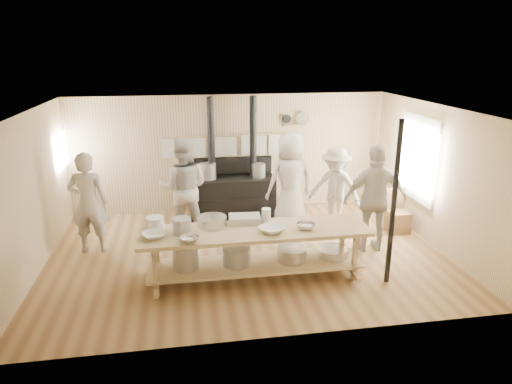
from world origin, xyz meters
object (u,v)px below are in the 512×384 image
prep_table (255,249)px  roasting_pan (245,219)px  cook_right (375,199)px  cook_center (290,181)px  cook_far_left (88,203)px  cook_by_window (335,188)px  cook_left (184,188)px  stove (233,192)px  chair (397,219)px

prep_table → roasting_pan: size_ratio=7.08×
cook_right → prep_table: bearing=21.7°
cook_center → roasting_pan: 2.10m
cook_center → roasting_pan: cook_center is taller
cook_far_left → cook_by_window: bearing=-170.7°
cook_left → cook_by_window: 3.04m
stove → cook_by_window: (1.97, -1.08, 0.32)m
chair → cook_right: bearing=-141.6°
cook_center → cook_right: cook_center is taller
cook_left → cook_right: (3.37, -1.16, -0.02)m
cook_far_left → chair: (5.91, -0.03, -0.67)m
cook_center → cook_right: 1.81m
cook_left → cook_by_window: size_ratio=1.18×
stove → chair: 3.52m
cook_far_left → cook_by_window: cook_far_left is taller
cook_by_window → cook_left: bearing=-139.6°
cook_left → cook_by_window: (3.04, 0.03, -0.15)m
prep_table → cook_right: (2.30, 0.75, 0.46)m
chair → roasting_pan: (-3.27, -1.15, 0.65)m
cook_center → roasting_pan: size_ratio=3.90×
cook_by_window → roasting_pan: bearing=-102.5°
cook_by_window → chair: size_ratio=1.95×
cook_far_left → cook_center: bearing=-167.6°
cook_far_left → cook_left: (1.69, 0.40, 0.07)m
cook_far_left → chair: bearing=-176.2°
roasting_pan → cook_far_left: bearing=156.0°
cook_center → chair: cook_center is taller
roasting_pan → cook_center: bearing=56.0°
cook_center → cook_right: (1.25, -1.32, -0.02)m
prep_table → cook_left: cook_left is taller
cook_left → roasting_pan: 1.85m
cook_right → cook_by_window: bearing=-70.5°
cook_by_window → prep_table: bearing=-95.7°
roasting_pan → cook_left: bearing=121.2°
stove → cook_center: (1.06, -0.95, 0.47)m
cook_right → chair: (0.85, 0.73, -0.72)m
cook_far_left → cook_by_window: size_ratio=1.10×
prep_table → cook_center: bearing=62.9°
cook_left → roasting_pan: (0.96, -1.58, -0.09)m
roasting_pan → chair: bearing=19.3°
cook_far_left → roasting_pan: (2.64, -1.18, -0.02)m
cook_far_left → cook_by_window: (4.72, 0.43, -0.08)m
stove → cook_right: bearing=-44.6°
stove → roasting_pan: 2.72m
cook_center → cook_by_window: 0.93m
chair → stove: bearing=152.0°
stove → cook_center: bearing=-42.0°
cook_right → chair: size_ratio=2.25×
cook_left → chair: bearing=-176.5°
cook_right → chair: bearing=-135.9°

